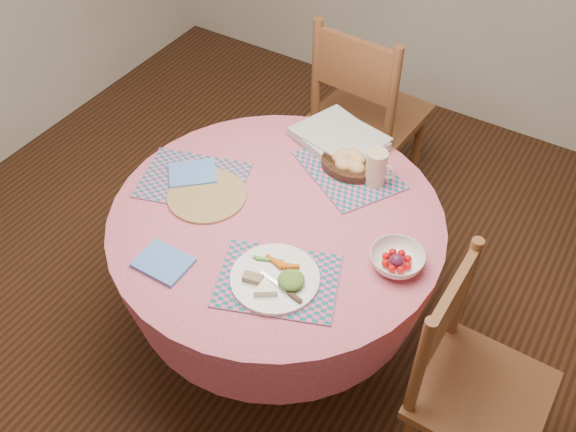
% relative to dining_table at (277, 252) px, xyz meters
% --- Properties ---
extents(ground, '(4.00, 4.00, 0.00)m').
position_rel_dining_table_xyz_m(ground, '(0.00, 0.00, -0.56)').
color(ground, '#331C0F').
rests_on(ground, ground).
extents(dining_table, '(1.24, 1.24, 0.75)m').
position_rel_dining_table_xyz_m(dining_table, '(0.00, 0.00, 0.00)').
color(dining_table, '#C95D7E').
rests_on(dining_table, ground).
extents(chair_right, '(0.43, 0.45, 0.95)m').
position_rel_dining_table_xyz_m(chair_right, '(0.83, -0.10, -0.06)').
color(chair_right, brown).
rests_on(chair_right, ground).
extents(chair_back, '(0.51, 0.49, 1.05)m').
position_rel_dining_table_xyz_m(chair_back, '(-0.12, 1.00, -0.01)').
color(chair_back, brown).
rests_on(chair_back, ground).
extents(placemat_front, '(0.48, 0.42, 0.01)m').
position_rel_dining_table_xyz_m(placemat_front, '(0.17, -0.25, 0.20)').
color(placemat_front, '#115E64').
rests_on(placemat_front, dining_table).
extents(placemat_left, '(0.47, 0.41, 0.01)m').
position_rel_dining_table_xyz_m(placemat_left, '(-0.38, -0.00, 0.20)').
color(placemat_left, '#115E64').
rests_on(placemat_left, dining_table).
extents(placemat_back, '(0.50, 0.46, 0.01)m').
position_rel_dining_table_xyz_m(placemat_back, '(0.11, 0.36, 0.20)').
color(placemat_back, '#115E64').
rests_on(placemat_back, dining_table).
extents(wicker_trivet, '(0.30, 0.30, 0.01)m').
position_rel_dining_table_xyz_m(wicker_trivet, '(-0.28, -0.05, 0.20)').
color(wicker_trivet, olive).
rests_on(wicker_trivet, dining_table).
extents(napkin_near, '(0.18, 0.14, 0.01)m').
position_rel_dining_table_xyz_m(napkin_near, '(-0.21, -0.39, 0.20)').
color(napkin_near, '#517FD0').
rests_on(napkin_near, dining_table).
extents(napkin_far, '(0.23, 0.22, 0.01)m').
position_rel_dining_table_xyz_m(napkin_far, '(-0.40, 0.02, 0.21)').
color(napkin_far, '#517FD0').
rests_on(napkin_far, placemat_left).
extents(dinner_plate, '(0.30, 0.30, 0.05)m').
position_rel_dining_table_xyz_m(dinner_plate, '(0.16, -0.26, 0.22)').
color(dinner_plate, white).
rests_on(dinner_plate, placemat_front).
extents(bread_bowl, '(0.23, 0.23, 0.08)m').
position_rel_dining_table_xyz_m(bread_bowl, '(0.10, 0.37, 0.23)').
color(bread_bowl, black).
rests_on(bread_bowl, placemat_back).
extents(latte_mug, '(0.12, 0.08, 0.14)m').
position_rel_dining_table_xyz_m(latte_mug, '(0.23, 0.35, 0.27)').
color(latte_mug, '#C7B389').
rests_on(latte_mug, placemat_back).
extents(fruit_bowl, '(0.20, 0.20, 0.06)m').
position_rel_dining_table_xyz_m(fruit_bowl, '(0.47, 0.02, 0.22)').
color(fruit_bowl, white).
rests_on(fruit_bowl, dining_table).
extents(newspaper_stack, '(0.41, 0.37, 0.04)m').
position_rel_dining_table_xyz_m(newspaper_stack, '(-0.01, 0.49, 0.22)').
color(newspaper_stack, silver).
rests_on(newspaper_stack, dining_table).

